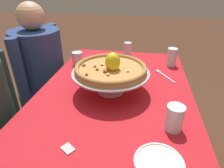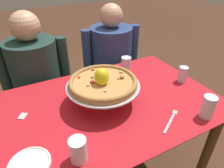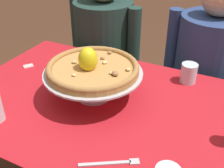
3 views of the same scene
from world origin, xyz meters
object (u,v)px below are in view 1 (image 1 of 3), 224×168
Objects in this scene: water_glass_front_left at (174,119)px; water_glass_front_right at (172,58)px; pizza at (111,68)px; water_glass_side_right at (128,50)px; pizza_stand at (111,76)px; sugar_packet at (68,149)px; diner_right at (43,78)px; dinner_fork at (164,75)px; side_plate at (159,162)px; water_glass_back_right at (78,59)px.

water_glass_front_right reaches higher than water_glass_front_left.
water_glass_side_right is at bearing -3.58° from pizza.
pizza_stand reaches higher than sugar_packet.
diner_right reaches higher than water_glass_side_right.
dinner_fork is (0.25, -0.31, -0.14)m from pizza.
diner_right reaches higher than side_plate.
water_glass_front_right is 0.11× the size of diner_right.
dinner_fork is 0.80m from sugar_packet.
water_glass_front_right is (0.70, -0.06, 0.01)m from water_glass_front_left.
water_glass_back_right is (-0.10, 0.68, -0.02)m from water_glass_front_right.
diner_right is (-0.20, 0.68, -0.21)m from water_glass_side_right.
water_glass_front_left is 0.65× the size of side_plate.
water_glass_front_right reaches higher than water_glass_back_right.
water_glass_back_right is 0.40m from diner_right.
dinner_fork is 0.15× the size of diner_right.
pizza is 2.21× the size of side_plate.
sugar_packet is 0.04× the size of diner_right.
pizza is at bearing 49.90° from water_glass_front_left.
diner_right is (0.83, 0.56, -0.17)m from sugar_packet.
diner_right is (0.04, 0.34, -0.21)m from water_glass_back_right.
water_glass_front_right is 2.55× the size of sugar_packet.
diner_right is (0.38, 0.64, -0.26)m from pizza_stand.
water_glass_front_right is at bearing -40.23° from pizza.
pizza reaches higher than side_plate.
side_plate is (-0.46, -0.25, -0.13)m from pizza.
water_glass_front_right is 0.71× the size of dinner_fork.
diner_right reaches higher than pizza.
diner_right reaches higher than dinner_fork.
water_glass_front_right reaches higher than side_plate.
water_glass_front_right is 0.20m from dinner_fork.
water_glass_side_right reaches higher than water_glass_back_right.
water_glass_back_right is at bearing -97.58° from diner_right.
dinner_fork is at bearing 0.19° from water_glass_front_left.
water_glass_back_right is 0.53× the size of side_plate.
pizza_stand reaches higher than water_glass_side_right.
water_glass_front_left is at bearing -134.27° from water_glass_back_right.
water_glass_side_right is 0.62× the size of side_plate.
water_glass_side_right is 0.09× the size of diner_right.
sugar_packet is (-0.69, 0.40, -0.00)m from dinner_fork.
pizza is 0.47m from sugar_packet.
pizza reaches higher than water_glass_front_right.
dinner_fork is (0.70, -0.06, -0.01)m from side_plate.
diner_right reaches higher than water_glass_back_right.
pizza is 3.02× the size of water_glass_front_right.
pizza_stand is 2.40× the size of side_plate.
sugar_packet is at bearing 114.57° from water_glass_front_left.
water_glass_front_left is at bearing -65.43° from sugar_packet.
pizza_stand reaches higher than water_glass_back_right.
pizza_stand is at bearing -10.85° from sugar_packet.
water_glass_front_right is 0.73× the size of side_plate.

